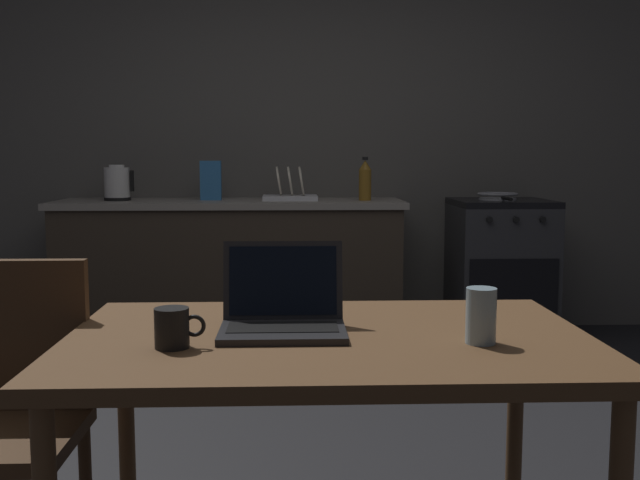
{
  "coord_description": "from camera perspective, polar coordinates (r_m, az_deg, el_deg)",
  "views": [
    {
      "loc": [
        -0.14,
        -2.65,
        1.17
      ],
      "look_at": [
        -0.01,
        0.74,
        0.78
      ],
      "focal_mm": 41.44,
      "sensor_mm": 36.0,
      "label": 1
    }
  ],
  "objects": [
    {
      "name": "ground_plane",
      "position": [
        2.9,
        0.72,
        -17.2
      ],
      "size": [
        12.0,
        12.0,
        0.0
      ],
      "primitive_type": "plane",
      "color": "black"
    },
    {
      "name": "back_wall",
      "position": [
        5.01,
        2.85,
        8.99
      ],
      "size": [
        6.4,
        0.1,
        2.76
      ],
      "primitive_type": "cube",
      "color": "#57544F",
      "rests_on": "ground_plane"
    },
    {
      "name": "kitchen_counter",
      "position": [
        4.7,
        -6.88,
        -2.32
      ],
      "size": [
        2.16,
        0.64,
        0.89
      ],
      "color": "#382D23",
      "rests_on": "ground_plane"
    },
    {
      "name": "stove_oven",
      "position": [
        4.87,
        13.73,
        -2.19
      ],
      "size": [
        0.6,
        0.62,
        0.89
      ],
      "color": "#2D2D30",
      "rests_on": "ground_plane"
    },
    {
      "name": "dining_table",
      "position": [
        1.92,
        0.67,
        -9.17
      ],
      "size": [
        1.33,
        0.86,
        0.71
      ],
      "color": "brown",
      "rests_on": "ground_plane"
    },
    {
      "name": "chair",
      "position": [
        2.17,
        -22.97,
        -11.66
      ],
      "size": [
        0.4,
        0.4,
        0.88
      ],
      "rotation": [
        0.0,
        0.0,
        0.33
      ],
      "color": "#4C331E",
      "rests_on": "ground_plane"
    },
    {
      "name": "laptop",
      "position": [
        1.92,
        -2.89,
        -5.76
      ],
      "size": [
        0.32,
        0.27,
        0.22
      ],
      "rotation": [
        0.0,
        0.0,
        0.04
      ],
      "color": "#232326",
      "rests_on": "dining_table"
    },
    {
      "name": "electric_kettle",
      "position": [
        4.76,
        -15.39,
        4.22
      ],
      "size": [
        0.18,
        0.16,
        0.22
      ],
      "color": "black",
      "rests_on": "kitchen_counter"
    },
    {
      "name": "bottle",
      "position": [
        4.61,
        3.5,
        4.65
      ],
      "size": [
        0.08,
        0.08,
        0.27
      ],
      "color": "#8C601E",
      "rests_on": "kitchen_counter"
    },
    {
      "name": "frying_pan",
      "position": [
        4.79,
        13.57,
        3.32
      ],
      "size": [
        0.25,
        0.42,
        0.05
      ],
      "color": "gray",
      "rests_on": "stove_oven"
    },
    {
      "name": "coffee_mug",
      "position": [
        1.79,
        -11.3,
        -6.67
      ],
      "size": [
        0.12,
        0.08,
        0.1
      ],
      "color": "black",
      "rests_on": "dining_table"
    },
    {
      "name": "drinking_glass",
      "position": [
        1.84,
        12.33,
        -5.73
      ],
      "size": [
        0.07,
        0.07,
        0.14
      ],
      "color": "#99B7C6",
      "rests_on": "dining_table"
    },
    {
      "name": "cereal_box",
      "position": [
        4.68,
        -8.43,
        4.57
      ],
      "size": [
        0.13,
        0.05,
        0.25
      ],
      "color": "#3372B2",
      "rests_on": "kitchen_counter"
    },
    {
      "name": "dish_rack",
      "position": [
        4.64,
        -2.31,
        3.68
      ],
      "size": [
        0.34,
        0.26,
        0.21
      ],
      "color": "silver",
      "rests_on": "kitchen_counter"
    }
  ]
}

